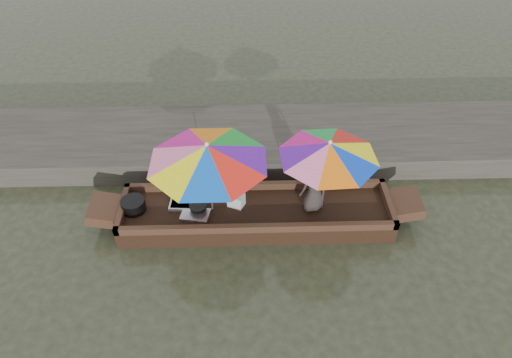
{
  "coord_description": "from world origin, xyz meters",
  "views": [
    {
      "loc": [
        -0.17,
        -5.92,
        6.4
      ],
      "look_at": [
        0.0,
        0.1,
        1.0
      ],
      "focal_mm": 32.0,
      "sensor_mm": 36.0,
      "label": 1
    }
  ],
  "objects_px": {
    "tray_crayfish": "(184,204)",
    "vendor": "(314,186)",
    "cooking_pot": "(133,205)",
    "umbrella_stern": "(326,176)",
    "supply_bag": "(236,200)",
    "umbrella_bow": "(210,178)",
    "charcoal_grill": "(198,208)",
    "tray_scallop": "(195,215)",
    "boat_hull": "(256,215)"
  },
  "relations": [
    {
      "from": "cooking_pot",
      "to": "supply_bag",
      "type": "relative_size",
      "value": 1.56
    },
    {
      "from": "tray_crayfish",
      "to": "tray_scallop",
      "type": "distance_m",
      "value": 0.35
    },
    {
      "from": "boat_hull",
      "to": "umbrella_bow",
      "type": "distance_m",
      "value": 1.25
    },
    {
      "from": "tray_crayfish",
      "to": "charcoal_grill",
      "type": "height_order",
      "value": "charcoal_grill"
    },
    {
      "from": "tray_scallop",
      "to": "vendor",
      "type": "xyz_separation_m",
      "value": [
        2.15,
        0.16,
        0.51
      ]
    },
    {
      "from": "supply_bag",
      "to": "vendor",
      "type": "bearing_deg",
      "value": -3.9
    },
    {
      "from": "tray_crayfish",
      "to": "umbrella_stern",
      "type": "height_order",
      "value": "umbrella_stern"
    },
    {
      "from": "charcoal_grill",
      "to": "umbrella_bow",
      "type": "height_order",
      "value": "umbrella_bow"
    },
    {
      "from": "cooking_pot",
      "to": "vendor",
      "type": "distance_m",
      "value": 3.32
    },
    {
      "from": "tray_crayfish",
      "to": "charcoal_grill",
      "type": "relative_size",
      "value": 1.67
    },
    {
      "from": "vendor",
      "to": "umbrella_bow",
      "type": "relative_size",
      "value": 0.52
    },
    {
      "from": "cooking_pot",
      "to": "tray_scallop",
      "type": "bearing_deg",
      "value": -9.68
    },
    {
      "from": "tray_crayfish",
      "to": "charcoal_grill",
      "type": "distance_m",
      "value": 0.31
    },
    {
      "from": "vendor",
      "to": "umbrella_stern",
      "type": "relative_size",
      "value": 0.63
    },
    {
      "from": "tray_scallop",
      "to": "charcoal_grill",
      "type": "distance_m",
      "value": 0.15
    },
    {
      "from": "cooking_pot",
      "to": "supply_bag",
      "type": "height_order",
      "value": "supply_bag"
    },
    {
      "from": "cooking_pot",
      "to": "tray_crayfish",
      "type": "height_order",
      "value": "cooking_pot"
    },
    {
      "from": "boat_hull",
      "to": "supply_bag",
      "type": "relative_size",
      "value": 17.89
    },
    {
      "from": "tray_scallop",
      "to": "supply_bag",
      "type": "xyz_separation_m",
      "value": [
        0.75,
        0.26,
        0.1
      ]
    },
    {
      "from": "boat_hull",
      "to": "cooking_pot",
      "type": "relative_size",
      "value": 11.48
    },
    {
      "from": "boat_hull",
      "to": "vendor",
      "type": "bearing_deg",
      "value": 0.48
    },
    {
      "from": "boat_hull",
      "to": "supply_bag",
      "type": "height_order",
      "value": "supply_bag"
    },
    {
      "from": "tray_crayfish",
      "to": "supply_bag",
      "type": "xyz_separation_m",
      "value": [
        0.98,
        -0.01,
        0.09
      ]
    },
    {
      "from": "boat_hull",
      "to": "cooking_pot",
      "type": "bearing_deg",
      "value": 178.92
    },
    {
      "from": "boat_hull",
      "to": "umbrella_bow",
      "type": "relative_size",
      "value": 2.37
    },
    {
      "from": "tray_crayfish",
      "to": "umbrella_bow",
      "type": "height_order",
      "value": "umbrella_bow"
    },
    {
      "from": "supply_bag",
      "to": "umbrella_bow",
      "type": "relative_size",
      "value": 0.13
    },
    {
      "from": "vendor",
      "to": "charcoal_grill",
      "type": "bearing_deg",
      "value": -24.57
    },
    {
      "from": "cooking_pot",
      "to": "tray_scallop",
      "type": "distance_m",
      "value": 1.16
    },
    {
      "from": "cooking_pot",
      "to": "umbrella_stern",
      "type": "relative_size",
      "value": 0.25
    },
    {
      "from": "tray_crayfish",
      "to": "vendor",
      "type": "relative_size",
      "value": 0.47
    },
    {
      "from": "charcoal_grill",
      "to": "umbrella_stern",
      "type": "xyz_separation_m",
      "value": [
        2.28,
        0.02,
        0.7
      ]
    },
    {
      "from": "boat_hull",
      "to": "tray_scallop",
      "type": "xyz_separation_m",
      "value": [
        -1.11,
        -0.15,
        0.21
      ]
    },
    {
      "from": "umbrella_stern",
      "to": "charcoal_grill",
      "type": "bearing_deg",
      "value": -179.58
    },
    {
      "from": "charcoal_grill",
      "to": "umbrella_stern",
      "type": "height_order",
      "value": "umbrella_stern"
    },
    {
      "from": "tray_scallop",
      "to": "vendor",
      "type": "height_order",
      "value": "vendor"
    },
    {
      "from": "cooking_pot",
      "to": "umbrella_bow",
      "type": "height_order",
      "value": "umbrella_bow"
    },
    {
      "from": "cooking_pot",
      "to": "tray_crayfish",
      "type": "bearing_deg",
      "value": 4.31
    },
    {
      "from": "charcoal_grill",
      "to": "umbrella_stern",
      "type": "distance_m",
      "value": 2.39
    },
    {
      "from": "umbrella_bow",
      "to": "tray_crayfish",
      "type": "bearing_deg",
      "value": 168.39
    },
    {
      "from": "umbrella_bow",
      "to": "vendor",
      "type": "bearing_deg",
      "value": 0.27
    },
    {
      "from": "cooking_pot",
      "to": "tray_crayfish",
      "type": "xyz_separation_m",
      "value": [
        0.91,
        0.07,
        -0.07
      ]
    },
    {
      "from": "boat_hull",
      "to": "tray_crayfish",
      "type": "relative_size",
      "value": 9.84
    },
    {
      "from": "cooking_pot",
      "to": "charcoal_grill",
      "type": "xyz_separation_m",
      "value": [
        1.19,
        -0.06,
        -0.04
      ]
    },
    {
      "from": "vendor",
      "to": "umbrella_bow",
      "type": "bearing_deg",
      "value": -24.99
    },
    {
      "from": "supply_bag",
      "to": "vendor",
      "type": "xyz_separation_m",
      "value": [
        1.4,
        -0.1,
        0.41
      ]
    },
    {
      "from": "charcoal_grill",
      "to": "umbrella_stern",
      "type": "bearing_deg",
      "value": 0.42
    },
    {
      "from": "boat_hull",
      "to": "charcoal_grill",
      "type": "xyz_separation_m",
      "value": [
        -1.07,
        -0.02,
        0.25
      ]
    },
    {
      "from": "tray_crayfish",
      "to": "supply_bag",
      "type": "height_order",
      "value": "supply_bag"
    },
    {
      "from": "cooking_pot",
      "to": "vendor",
      "type": "xyz_separation_m",
      "value": [
        3.29,
        -0.03,
        0.43
      ]
    }
  ]
}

